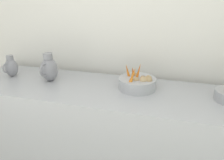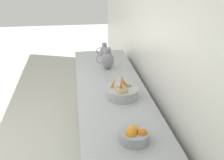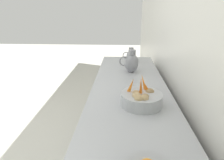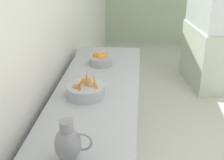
{
  "view_description": "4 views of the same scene",
  "coord_description": "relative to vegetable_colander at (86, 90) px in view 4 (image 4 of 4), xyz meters",
  "views": [
    {
      "loc": [
        0.08,
        0.48,
        1.65
      ],
      "look_at": [
        -1.41,
        0.04,
        1.04
      ],
      "focal_mm": 35.2,
      "sensor_mm": 36.0,
      "label": 1
    },
    {
      "loc": [
        -1.15,
        2.53,
        2.11
      ],
      "look_at": [
        -1.48,
        0.13,
        1.08
      ],
      "focal_mm": 44.73,
      "sensor_mm": 36.0,
      "label": 2
    },
    {
      "loc": [
        -1.42,
        1.47,
        1.6
      ],
      "look_at": [
        -1.35,
        0.22,
        1.13
      ],
      "focal_mm": 30.31,
      "sensor_mm": 36.0,
      "label": 3
    },
    {
      "loc": [
        -1.16,
        -1.96,
        2.06
      ],
      "look_at": [
        -1.36,
        0.29,
        1.04
      ],
      "focal_mm": 49.94,
      "sensor_mm": 36.0,
      "label": 4
    }
  ],
  "objects": [
    {
      "name": "prep_counter",
      "position": [
        0.07,
        -0.14,
        -0.52
      ],
      "size": [
        0.69,
        2.75,
        0.93
      ],
      "primitive_type": "cube",
      "color": "#ADAFB5",
      "rests_on": "ground_plane"
    },
    {
      "name": "tile_wall_left",
      "position": [
        -0.38,
        0.36,
        0.52
      ],
      "size": [
        0.1,
        8.26,
        3.0
      ],
      "primitive_type": "cube",
      "color": "white",
      "rests_on": "ground_plane"
    },
    {
      "name": "metal_pitcher_tall",
      "position": [
        0.04,
        -0.78,
        0.06
      ],
      "size": [
        0.21,
        0.15,
        0.25
      ],
      "color": "gray",
      "rests_on": "prep_counter"
    },
    {
      "name": "orange_bowl",
      "position": [
        0.03,
        0.69,
        -0.01
      ],
      "size": [
        0.23,
        0.23,
        0.12
      ],
      "color": "#9EA0A5",
      "rests_on": "prep_counter"
    },
    {
      "name": "vegetable_colander",
      "position": [
        0.0,
        0.0,
        0.0
      ],
      "size": [
        0.3,
        0.3,
        0.23
      ],
      "color": "#ADAFB5",
      "rests_on": "prep_counter"
    }
  ]
}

